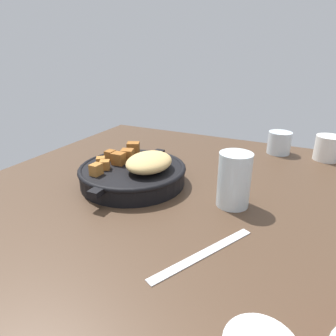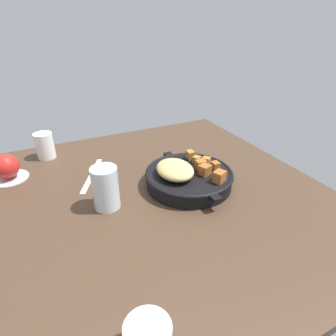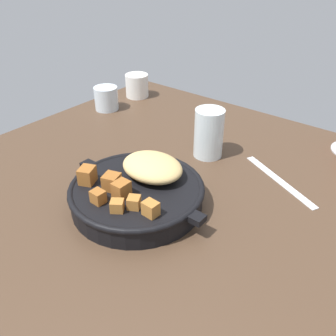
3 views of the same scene
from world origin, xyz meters
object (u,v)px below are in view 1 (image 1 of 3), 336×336
Objects in this scene: butter_knife at (204,253)px; water_glass_short at (279,143)px; water_glass_tall at (234,180)px; ceramic_mug_white at (328,148)px; cast_iron_skillet at (134,172)px.

water_glass_short is at bearing -157.25° from butter_knife.
water_glass_tall reaches higher than butter_knife.
water_glass_tall is 42.78cm from ceramic_mug_white.
cast_iron_skillet reaches higher than butter_knife.
water_glass_tall is at bearing -24.49° from ceramic_mug_white.
water_glass_tall is 39.21cm from water_glass_short.
butter_knife is at bearing 53.27° from cast_iron_skillet.
butter_knife is 2.95× the size of ceramic_mug_white.
cast_iron_skillet is at bearing -36.11° from water_glass_short.
butter_knife is 1.86× the size of water_glass_tall.
cast_iron_skillet is 56.95cm from ceramic_mug_white.
butter_knife is 18.78cm from water_glass_tall.
cast_iron_skillet is 1.41× the size of butter_knife.
water_glass_short is 13.40cm from ceramic_mug_white.
butter_knife is at bearing -17.14° from ceramic_mug_white.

